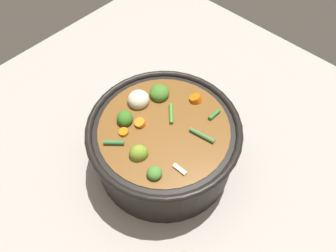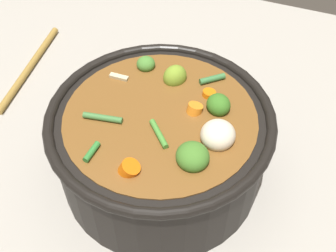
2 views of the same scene
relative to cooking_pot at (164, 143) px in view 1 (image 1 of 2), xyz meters
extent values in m
plane|color=#9E998E|center=(0.00, 0.00, -0.07)|extent=(1.10, 1.10, 0.00)
cylinder|color=black|center=(0.00, 0.00, -0.01)|extent=(0.30, 0.30, 0.12)
torus|color=black|center=(0.00, 0.00, 0.05)|extent=(0.31, 0.31, 0.01)
cylinder|color=brown|center=(0.00, 0.00, 0.00)|extent=(0.26, 0.26, 0.12)
ellipsoid|color=olive|center=(-0.08, -0.01, 0.06)|extent=(0.05, 0.04, 0.04)
ellipsoid|color=#467E30|center=(-0.09, -0.06, 0.06)|extent=(0.04, 0.04, 0.02)
ellipsoid|color=#386F21|center=(-0.04, 0.07, 0.06)|extent=(0.05, 0.05, 0.03)
ellipsoid|color=#427728|center=(0.06, 0.06, 0.06)|extent=(0.06, 0.06, 0.03)
cylinder|color=orange|center=(-0.06, 0.05, 0.06)|extent=(0.03, 0.03, 0.01)
cylinder|color=orange|center=(0.10, 0.00, 0.06)|extent=(0.03, 0.03, 0.02)
cylinder|color=orange|center=(-0.03, 0.04, 0.06)|extent=(0.03, 0.03, 0.02)
ellipsoid|color=beige|center=(0.01, 0.08, 0.06)|extent=(0.05, 0.05, 0.04)
cylinder|color=#468A33|center=(0.03, 0.01, 0.06)|extent=(0.04, 0.04, 0.01)
cylinder|color=#37723B|center=(-0.09, 0.04, 0.06)|extent=(0.03, 0.03, 0.01)
cylinder|color=#2F7A31|center=(0.09, -0.05, 0.06)|extent=(0.03, 0.01, 0.01)
cylinder|color=#41773B|center=(0.04, -0.07, 0.06)|extent=(0.02, 0.05, 0.01)
cube|color=beige|center=(-0.05, -0.09, 0.06)|extent=(0.01, 0.03, 0.01)
camera|label=1|loc=(-0.26, -0.26, 0.59)|focal=34.84mm
camera|label=2|loc=(0.36, 0.15, 0.46)|focal=44.46mm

